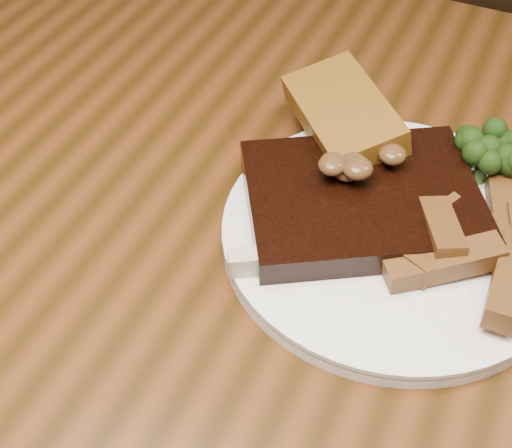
{
  "coord_description": "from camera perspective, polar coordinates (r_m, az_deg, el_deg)",
  "views": [
    {
      "loc": [
        0.16,
        -0.34,
        1.18
      ],
      "look_at": [
        0.01,
        -0.0,
        0.78
      ],
      "focal_mm": 50.0,
      "sensor_mm": 36.0,
      "label": 1
    }
  ],
  "objects": [
    {
      "name": "broccoli_cluster",
      "position": [
        0.62,
        17.76,
        4.38
      ],
      "size": [
        0.06,
        0.06,
        0.04
      ],
      "primitive_type": null,
      "color": "#17350C",
      "rests_on": "plate"
    },
    {
      "name": "chair_far",
      "position": [
        1.17,
        17.64,
        10.48
      ],
      "size": [
        0.5,
        0.5,
        0.96
      ],
      "rotation": [
        0.0,
        0.0,
        3.25
      ],
      "color": "black",
      "rests_on": "ground"
    },
    {
      "name": "dining_table",
      "position": [
        0.64,
        -0.36,
        -7.24
      ],
      "size": [
        1.6,
        0.9,
        0.75
      ],
      "color": "#502810",
      "rests_on": "ground"
    },
    {
      "name": "plate",
      "position": [
        0.58,
        10.83,
        -0.9
      ],
      "size": [
        0.29,
        0.29,
        0.01
      ],
      "primitive_type": "cylinder",
      "rotation": [
        0.0,
        0.0,
        0.06
      ],
      "color": "white",
      "rests_on": "dining_table"
    },
    {
      "name": "steak_bone",
      "position": [
        0.54,
        6.26,
        -2.71
      ],
      "size": [
        0.14,
        0.1,
        0.02
      ],
      "primitive_type": "cube",
      "rotation": [
        0.0,
        0.0,
        0.55
      ],
      "color": "#C0B095",
      "rests_on": "plate"
    },
    {
      "name": "mushroom_pile",
      "position": [
        0.56,
        8.41,
        4.24
      ],
      "size": [
        0.07,
        0.07,
        0.03
      ],
      "primitive_type": null,
      "color": "brown",
      "rests_on": "steak"
    },
    {
      "name": "potato_wedges",
      "position": [
        0.55,
        17.11,
        -3.0
      ],
      "size": [
        0.11,
        0.11,
        0.02
      ],
      "primitive_type": null,
      "color": "brown",
      "rests_on": "plate"
    },
    {
      "name": "garlic_bread",
      "position": [
        0.64,
        6.84,
        7.27
      ],
      "size": [
        0.13,
        0.13,
        0.03
      ],
      "primitive_type": "cube",
      "rotation": [
        0.0,
        0.0,
        -0.81
      ],
      "color": "brown",
      "rests_on": "plate"
    },
    {
      "name": "steak",
      "position": [
        0.58,
        8.48,
        1.82
      ],
      "size": [
        0.23,
        0.21,
        0.03
      ],
      "primitive_type": "cube",
      "rotation": [
        0.0,
        0.0,
        0.55
      ],
      "color": "black",
      "rests_on": "plate"
    }
  ]
}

